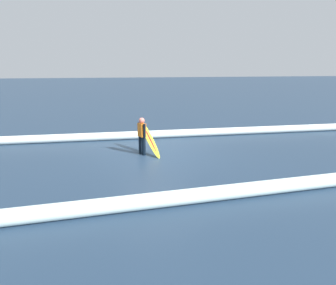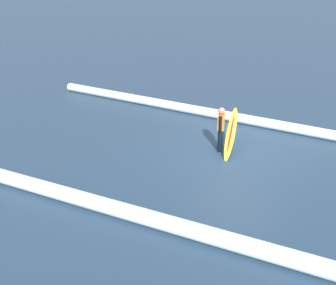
# 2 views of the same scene
# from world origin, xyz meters

# --- Properties ---
(ground_plane) EXTENTS (176.82, 176.82, 0.00)m
(ground_plane) POSITION_xyz_m (0.00, 0.00, 0.00)
(ground_plane) COLOR #243951
(surfer) EXTENTS (0.30, 0.52, 1.42)m
(surfer) POSITION_xyz_m (0.55, 0.09, 0.79)
(surfer) COLOR black
(surfer) RESTS_ON ground_plane
(surfboard) EXTENTS (0.71, 1.77, 1.20)m
(surfboard) POSITION_xyz_m (0.24, -0.01, 0.59)
(surfboard) COLOR yellow
(surfboard) RESTS_ON ground_plane
(wave_crest_midground) EXTENTS (16.05, 1.36, 0.38)m
(wave_crest_midground) POSITION_xyz_m (2.55, 5.09, 0.19)
(wave_crest_midground) COLOR white
(wave_crest_midground) RESTS_ON ground_plane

